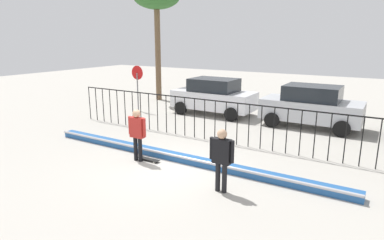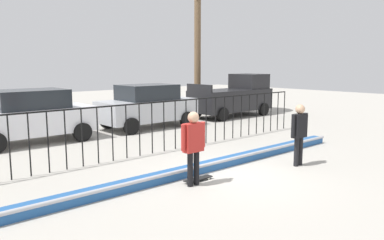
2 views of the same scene
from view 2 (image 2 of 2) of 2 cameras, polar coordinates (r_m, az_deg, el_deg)
The scene contains 9 objects.
ground_plane at distance 9.80m, azimuth 5.11°, elevation -8.26°, with size 60.00×60.00×0.00m, color #ADA89E.
bowl_coping_ledge at distance 10.20m, azimuth 2.48°, elevation -6.86°, with size 11.00×0.41×0.27m.
perimeter_fence at distance 11.95m, azimuth -6.01°, elevation -0.23°, with size 14.04×0.04×1.63m.
skateboarder at distance 8.73m, azimuth 0.20°, elevation -3.26°, with size 0.70×0.26×1.73m.
skateboard at distance 9.29m, azimuth 0.95°, elevation -8.79°, with size 0.80×0.20×0.07m.
camera_operator at distance 10.87m, azimuth 15.76°, elevation -1.33°, with size 0.69×0.26×1.71m.
parked_car_white at distance 14.69m, azimuth -22.95°, elevation 0.58°, with size 4.30×2.12×1.90m.
parked_car_silver at distance 16.87m, azimuth -6.67°, elevation 2.13°, with size 4.30×2.12×1.90m.
pickup_truck at distance 20.63m, azimuth 6.28°, elevation 3.47°, with size 4.70×2.12×2.24m.
Camera 2 is at (-6.83, -6.44, 2.81)m, focal length 35.65 mm.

